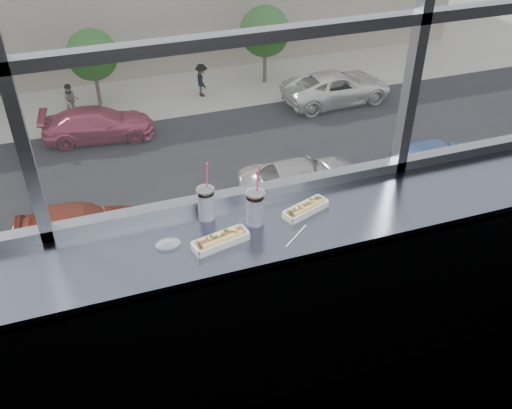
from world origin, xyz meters
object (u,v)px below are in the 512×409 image
object	(u,v)px
soda_cup_left	(206,202)
pedestrian_c	(202,77)
hotdog_tray_right	(306,208)
car_near_e	(438,150)
car_far_c	(337,82)
car_near_c	(76,218)
car_near_d	(305,174)
soda_cup_right	(255,206)
pedestrian_b	(70,97)
loose_straw	(296,236)
car_far_b	(97,119)
tree_right	(265,31)
tree_center	(92,55)
wrapper	(168,244)
hotdog_tray_left	(220,240)

from	to	relation	value
soda_cup_left	pedestrian_c	xyz separation A→B (m)	(6.57, 27.38, -11.03)
hotdog_tray_right	car_near_e	world-z (taller)	hotdog_tray_right
car_far_c	car_near_c	xyz separation A→B (m)	(-14.72, -8.00, -0.10)
car_near_d	hotdog_tray_right	bearing A→B (deg)	160.13
car_near_d	car_near_c	bearing A→B (deg)	95.15
soda_cup_right	pedestrian_b	size ratio (longest dim) A/B	0.17
hotdog_tray_right	pedestrian_b	size ratio (longest dim) A/B	0.13
soda_cup_right	car_far_c	distance (m)	29.71
loose_straw	pedestrian_b	xyz separation A→B (m)	(-1.02, 27.43, -10.98)
car_near_d	car_far_c	world-z (taller)	car_far_c
car_far_b	pedestrian_b	size ratio (longest dim) A/B	2.91
soda_cup_right	hotdog_tray_right	bearing A→B (deg)	-0.30
car_near_e	pedestrian_b	xyz separation A→B (m)	(-15.23, 11.03, 0.11)
car_far_b	tree_right	xyz separation A→B (m)	(10.23, 4.00, 1.99)
car_far_c	tree_center	world-z (taller)	tree_center
wrapper	tree_center	xyz separation A→B (m)	(1.11, 28.27, -9.21)
soda_cup_left	hotdog_tray_right	bearing A→B (deg)	-14.03
car_far_c	pedestrian_b	size ratio (longest dim) A/B	3.14
car_near_c	tree_center	distance (m)	12.32
soda_cup_right	soda_cup_left	bearing A→B (deg)	150.90
car_near_e	tree_right	size ratio (longest dim) A/B	1.26
soda_cup_left	car_near_e	world-z (taller)	soda_cup_left
soda_cup_left	wrapper	distance (m)	0.31
tree_center	car_near_d	bearing A→B (deg)	-58.97
hotdog_tray_right	car_far_b	bearing A→B (deg)	70.11
hotdog_tray_right	wrapper	world-z (taller)	hotdog_tray_right
soda_cup_right	car_near_c	xyz separation A→B (m)	(-1.50, 16.23, -11.11)
soda_cup_right	car_near_e	xyz separation A→B (m)	(14.36, 16.23, -11.18)
car_near_c	car_far_b	bearing A→B (deg)	-5.57
car_far_b	car_near_d	size ratio (longest dim) A/B	1.03
car_near_e	tree_center	world-z (taller)	tree_center
car_near_d	tree_right	world-z (taller)	tree_right
soda_cup_right	hotdog_tray_left	bearing A→B (deg)	-153.29
car_near_d	car_near_e	distance (m)	6.51
car_far_c	car_near_c	size ratio (longest dim) A/B	1.10
soda_cup_right	tree_right	world-z (taller)	soda_cup_right
tree_center	tree_right	bearing A→B (deg)	0.00
pedestrian_c	car_near_c	bearing A→B (deg)	145.16
soda_cup_right	car_near_e	world-z (taller)	soda_cup_right
car_near_d	tree_center	size ratio (longest dim) A/B	1.44
pedestrian_c	tree_right	xyz separation A→B (m)	(4.06, 0.73, 1.93)
wrapper	car_far_b	size ratio (longest dim) A/B	0.02
wrapper	car_near_e	world-z (taller)	wrapper
car_near_e	tree_center	bearing A→B (deg)	52.71
car_far_b	pedestrian_b	xyz separation A→B (m)	(-1.05, 3.03, 0.01)
car_far_b	car_near_e	bearing A→B (deg)	-112.50
soda_cup_left	pedestrian_b	bearing A→B (deg)	91.36
car_far_b	tree_center	world-z (taller)	tree_center
car_near_d	car_far_c	xyz separation A→B (m)	(5.36, 8.00, 0.11)
car_far_b	soda_cup_left	bearing A→B (deg)	-174.04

